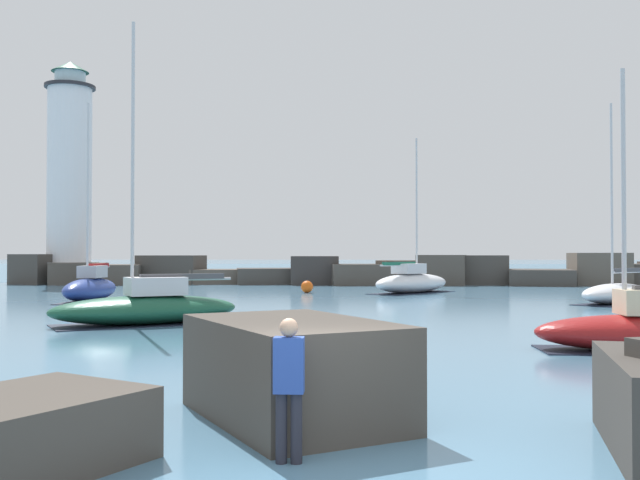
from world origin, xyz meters
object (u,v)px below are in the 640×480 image
object	(u,v)px
sailboat_moored_0	(91,287)
sailboat_moored_2	(147,307)
mooring_buoy_orange_near	(289,336)
sailboat_moored_1	(617,293)
person_on_rocks	(289,382)
mooring_buoy_far_side	(307,287)
sailboat_moored_3	(412,282)
lighthouse	(69,184)

from	to	relation	value
sailboat_moored_0	sailboat_moored_2	size ratio (longest dim) A/B	0.97
mooring_buoy_orange_near	sailboat_moored_0	bearing A→B (deg)	124.72
sailboat_moored_0	sailboat_moored_2	world-z (taller)	sailboat_moored_2
sailboat_moored_1	person_on_rocks	distance (m)	30.98
sailboat_moored_1	mooring_buoy_far_side	bearing A→B (deg)	150.54
sailboat_moored_3	person_on_rocks	world-z (taller)	sailboat_moored_3
lighthouse	person_on_rocks	size ratio (longest dim) A/B	10.94
sailboat_moored_1	mooring_buoy_orange_near	distance (m)	22.72
lighthouse	sailboat_moored_3	distance (m)	31.91
sailboat_moored_3	mooring_buoy_far_side	distance (m)	6.71
sailboat_moored_2	mooring_buoy_orange_near	distance (m)	8.20
lighthouse	mooring_buoy_orange_near	size ratio (longest dim) A/B	23.60
person_on_rocks	mooring_buoy_far_side	bearing A→B (deg)	94.09
sailboat_moored_1	sailboat_moored_3	distance (m)	13.40
sailboat_moored_0	person_on_rocks	size ratio (longest dim) A/B	6.01
sailboat_moored_0	sailboat_moored_1	bearing A→B (deg)	-0.91
sailboat_moored_0	mooring_buoy_orange_near	bearing A→B (deg)	-55.28
mooring_buoy_far_side	lighthouse	bearing A→B (deg)	147.64
mooring_buoy_orange_near	sailboat_moored_3	bearing A→B (deg)	79.18
lighthouse	sailboat_moored_0	distance (m)	25.78
mooring_buoy_far_side	sailboat_moored_1	bearing A→B (deg)	-29.46
sailboat_moored_0	sailboat_moored_1	world-z (taller)	sailboat_moored_0
sailboat_moored_0	mooring_buoy_orange_near	distance (m)	21.67
sailboat_moored_1	sailboat_moored_2	world-z (taller)	sailboat_moored_2
sailboat_moored_0	mooring_buoy_far_side	distance (m)	13.87
lighthouse	sailboat_moored_1	distance (m)	44.52
mooring_buoy_orange_near	sailboat_moored_2	bearing A→B (deg)	133.72
sailboat_moored_3	mooring_buoy_orange_near	size ratio (longest dim) A/B	12.47
lighthouse	mooring_buoy_orange_near	bearing A→B (deg)	-60.26
sailboat_moored_1	mooring_buoy_far_side	distance (m)	18.61
mooring_buoy_far_side	person_on_rocks	xyz separation A→B (m)	(2.65, -37.00, 0.58)
mooring_buoy_orange_near	sailboat_moored_1	bearing A→B (deg)	49.91
mooring_buoy_orange_near	person_on_rocks	size ratio (longest dim) A/B	0.46
sailboat_moored_2	mooring_buoy_far_side	distance (m)	21.02
sailboat_moored_0	sailboat_moored_1	size ratio (longest dim) A/B	1.04
sailboat_moored_1	mooring_buoy_far_side	xyz separation A→B (m)	(-16.20, 9.15, -0.17)
lighthouse	sailboat_moored_1	world-z (taller)	lighthouse
lighthouse	mooring_buoy_orange_near	world-z (taller)	lighthouse
lighthouse	person_on_rocks	bearing A→B (deg)	-64.63
sailboat_moored_2	person_on_rocks	size ratio (longest dim) A/B	6.20
sailboat_moored_1	sailboat_moored_2	xyz separation A→B (m)	(-20.29, -11.46, 0.06)
sailboat_moored_1	mooring_buoy_orange_near	world-z (taller)	sailboat_moored_1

